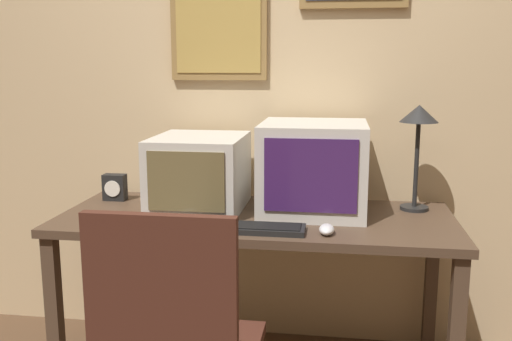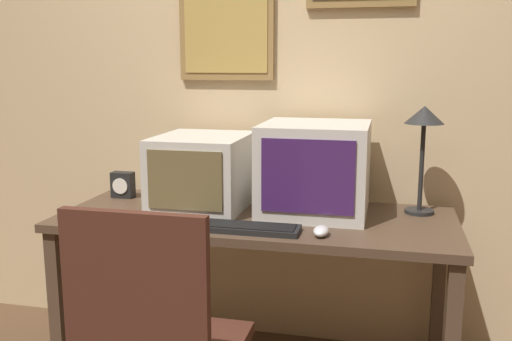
# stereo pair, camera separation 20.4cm
# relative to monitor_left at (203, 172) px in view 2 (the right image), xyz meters

# --- Properties ---
(wall_back) EXTENTS (8.00, 0.08, 2.60)m
(wall_back) POSITION_rel_monitor_left_xyz_m (0.27, 0.34, 0.39)
(wall_back) COLOR #D1B284
(wall_back) RESTS_ON ground_plane
(desk) EXTENTS (1.71, 0.70, 0.75)m
(desk) POSITION_rel_monitor_left_xyz_m (0.27, -0.09, -0.25)
(desk) COLOR #4C3828
(desk) RESTS_ON ground_plane
(monitor_left) EXTENTS (0.40, 0.48, 0.33)m
(monitor_left) POSITION_rel_monitor_left_xyz_m (0.00, 0.00, 0.00)
(monitor_left) COLOR beige
(monitor_left) RESTS_ON desk
(monitor_right) EXTENTS (0.46, 0.47, 0.40)m
(monitor_right) POSITION_rel_monitor_left_xyz_m (0.51, 0.02, 0.03)
(monitor_right) COLOR beige
(monitor_right) RESTS_ON desk
(keyboard_main) EXTENTS (0.42, 0.13, 0.03)m
(keyboard_main) POSITION_rel_monitor_left_xyz_m (0.29, -0.32, -0.15)
(keyboard_main) COLOR black
(keyboard_main) RESTS_ON desk
(mouse_near_keyboard) EXTENTS (0.06, 0.10, 0.04)m
(mouse_near_keyboard) POSITION_rel_monitor_left_xyz_m (0.58, -0.32, -0.15)
(mouse_near_keyboard) COLOR silver
(mouse_near_keyboard) RESTS_ON desk
(mouse_far_corner) EXTENTS (0.07, 0.11, 0.03)m
(mouse_far_corner) POSITION_rel_monitor_left_xyz_m (-0.01, -0.34, -0.15)
(mouse_far_corner) COLOR silver
(mouse_far_corner) RESTS_ON desk
(desk_clock) EXTENTS (0.11, 0.06, 0.13)m
(desk_clock) POSITION_rel_monitor_left_xyz_m (-0.44, 0.09, -0.10)
(desk_clock) COLOR black
(desk_clock) RESTS_ON desk
(desk_lamp) EXTENTS (0.17, 0.17, 0.47)m
(desk_lamp) POSITION_rel_monitor_left_xyz_m (0.97, 0.11, 0.21)
(desk_lamp) COLOR black
(desk_lamp) RESTS_ON desk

